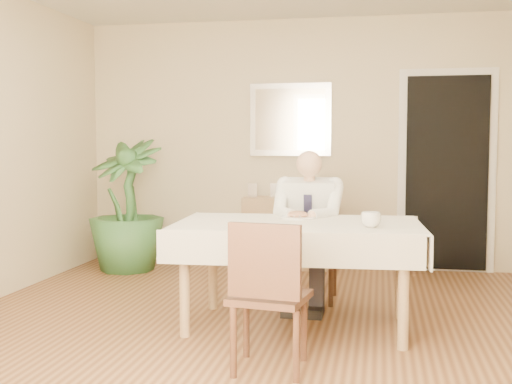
% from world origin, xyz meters
% --- Properties ---
extents(room, '(5.00, 5.02, 2.60)m').
position_xyz_m(room, '(0.00, 0.00, 1.30)').
color(room, brown).
rests_on(room, ground).
extents(window, '(1.34, 0.04, 1.44)m').
position_xyz_m(window, '(0.00, -2.47, 1.45)').
color(window, white).
rests_on(window, room).
extents(doorway, '(0.96, 0.07, 2.10)m').
position_xyz_m(doorway, '(1.55, 2.46, 1.00)').
color(doorway, white).
rests_on(doorway, ground).
extents(mirror, '(0.86, 0.04, 0.76)m').
position_xyz_m(mirror, '(-0.04, 2.47, 1.55)').
color(mirror, silver).
rests_on(mirror, room).
extents(dining_table, '(1.77, 1.11, 0.75)m').
position_xyz_m(dining_table, '(0.33, 0.21, 0.67)').
color(dining_table, tan).
rests_on(dining_table, ground).
extents(chair_far, '(0.44, 0.44, 0.94)m').
position_xyz_m(chair_far, '(0.33, 1.09, 0.53)').
color(chair_far, '#3B2116').
rests_on(chair_far, ground).
extents(chair_near, '(0.47, 0.47, 0.88)m').
position_xyz_m(chair_near, '(0.28, -0.74, 0.49)').
color(chair_near, '#3B2116').
rests_on(chair_near, ground).
extents(seated_man, '(0.48, 0.72, 1.24)m').
position_xyz_m(seated_man, '(0.33, 0.80, 0.69)').
color(seated_man, white).
rests_on(seated_man, ground).
extents(plate, '(0.26, 0.26, 0.02)m').
position_xyz_m(plate, '(0.30, 0.42, 0.76)').
color(plate, white).
rests_on(plate, dining_table).
extents(food, '(0.14, 0.14, 0.06)m').
position_xyz_m(food, '(0.30, 0.42, 0.78)').
color(food, brown).
rests_on(food, dining_table).
extents(knife, '(0.01, 0.13, 0.01)m').
position_xyz_m(knife, '(0.34, 0.36, 0.78)').
color(knife, silver).
rests_on(knife, dining_table).
extents(fork, '(0.01, 0.13, 0.01)m').
position_xyz_m(fork, '(0.26, 0.36, 0.78)').
color(fork, silver).
rests_on(fork, dining_table).
extents(coffee_mug, '(0.14, 0.14, 0.10)m').
position_xyz_m(coffee_mug, '(0.84, 0.02, 0.80)').
color(coffee_mug, white).
rests_on(coffee_mug, dining_table).
extents(sideboard, '(0.93, 0.34, 0.74)m').
position_xyz_m(sideboard, '(-0.04, 2.32, 0.37)').
color(sideboard, tan).
rests_on(sideboard, ground).
extents(photo_frame_left, '(0.10, 0.02, 0.14)m').
position_xyz_m(photo_frame_left, '(-0.43, 2.37, 0.81)').
color(photo_frame_left, silver).
rests_on(photo_frame_left, sideboard).
extents(photo_frame_center, '(0.10, 0.02, 0.14)m').
position_xyz_m(photo_frame_center, '(-0.19, 2.38, 0.81)').
color(photo_frame_center, silver).
rests_on(photo_frame_center, sideboard).
extents(photo_frame_right, '(0.10, 0.02, 0.14)m').
position_xyz_m(photo_frame_right, '(0.06, 2.38, 0.81)').
color(photo_frame_right, silver).
rests_on(photo_frame_right, sideboard).
extents(potted_palm, '(0.95, 0.95, 1.35)m').
position_xyz_m(potted_palm, '(-1.65, 1.89, 0.67)').
color(potted_palm, '#2E5C2A').
rests_on(potted_palm, ground).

